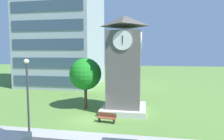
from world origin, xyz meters
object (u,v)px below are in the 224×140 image
at_px(clock_tower, 124,69).
at_px(tree_by_building, 85,74).
at_px(street_lamp, 28,91).
at_px(park_bench, 107,118).

height_order(clock_tower, tree_by_building, clock_tower).
bearing_deg(clock_tower, street_lamp, -126.13).
bearing_deg(tree_by_building, park_bench, -50.45).
xyz_separation_m(park_bench, tree_by_building, (-3.30, 4.00, 3.60)).
distance_m(street_lamp, tree_by_building, 8.81).
bearing_deg(park_bench, street_lamp, -136.54).
distance_m(park_bench, tree_by_building, 6.31).
distance_m(clock_tower, tree_by_building, 4.58).
relative_size(street_lamp, tree_by_building, 1.03).
relative_size(clock_tower, street_lamp, 1.73).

